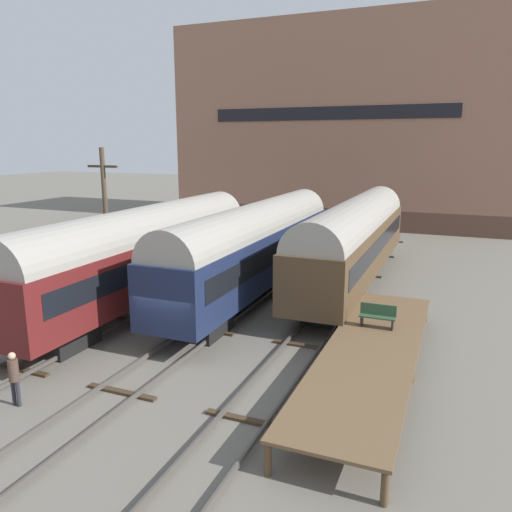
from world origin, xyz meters
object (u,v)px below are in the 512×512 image
(train_car_navy, at_px, (255,244))
(bench, at_px, (378,315))
(train_car_maroon, at_px, (144,251))
(person_worker, at_px, (14,374))
(utility_pole, at_px, (106,222))
(train_car_brown, at_px, (355,237))

(train_car_navy, xyz_separation_m, bench, (7.22, -4.92, -1.38))
(bench, bearing_deg, train_car_maroon, 173.68)
(train_car_maroon, xyz_separation_m, bench, (11.70, -1.30, -1.36))
(train_car_maroon, distance_m, person_worker, 10.24)
(utility_pole, bearing_deg, train_car_maroon, -10.53)
(utility_pole, bearing_deg, train_car_brown, 31.65)
(person_worker, relative_size, utility_pole, 0.23)
(bench, relative_size, utility_pole, 0.18)
(train_car_navy, height_order, bench, train_car_navy)
(person_worker, bearing_deg, train_car_brown, 68.05)
(train_car_navy, distance_m, utility_pole, 7.83)
(bench, bearing_deg, train_car_brown, 107.12)
(train_car_brown, distance_m, person_worker, 18.96)
(train_car_brown, xyz_separation_m, utility_pole, (-11.55, -7.12, 1.23))
(train_car_maroon, relative_size, bench, 12.66)
(bench, relative_size, person_worker, 0.78)
(train_car_navy, distance_m, bench, 8.85)
(train_car_navy, height_order, person_worker, train_car_navy)
(train_car_brown, height_order, person_worker, train_car_brown)
(person_worker, distance_m, utility_pole, 11.71)
(train_car_navy, xyz_separation_m, train_car_maroon, (-4.48, -3.62, -0.02))
(bench, xyz_separation_m, utility_pole, (-14.29, 1.78, 2.61))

